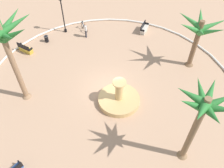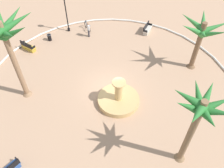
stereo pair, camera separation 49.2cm
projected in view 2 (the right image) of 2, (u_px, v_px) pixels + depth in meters
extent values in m
plane|color=tan|center=(109.00, 88.00, 20.31)|extent=(80.00, 80.00, 0.00)
torus|color=silver|center=(109.00, 87.00, 20.24)|extent=(22.17, 22.17, 0.20)
cylinder|color=tan|center=(118.00, 100.00, 19.11)|extent=(3.41, 3.41, 0.45)
cylinder|color=#236093|center=(118.00, 100.00, 19.14)|extent=(3.00, 3.00, 0.34)
cylinder|color=tan|center=(119.00, 91.00, 18.31)|extent=(0.61, 0.61, 1.75)
cylinder|color=#E0B370|center=(119.00, 83.00, 17.63)|extent=(1.09, 1.09, 0.12)
cylinder|color=brown|center=(190.00, 134.00, 13.68)|extent=(0.38, 0.38, 6.09)
cone|color=brown|center=(180.00, 156.00, 15.72)|extent=(0.73, 0.73, 0.50)
cone|color=#28702D|center=(189.00, 107.00, 11.74)|extent=(1.76, 0.76, 1.30)
cone|color=#28702D|center=(197.00, 114.00, 11.20)|extent=(1.65, 1.59, 0.99)
cone|color=#28702D|center=(208.00, 118.00, 11.19)|extent=(0.80, 1.79, 1.17)
cone|color=#28702D|center=(218.00, 112.00, 11.44)|extent=(1.63, 1.60, 1.20)
cone|color=#28702D|center=(217.00, 104.00, 11.81)|extent=(1.73, 0.57, 1.20)
cone|color=#28702D|center=(208.00, 95.00, 12.14)|extent=(1.56, 1.68, 1.12)
cone|color=#28702D|center=(198.00, 95.00, 12.24)|extent=(0.72, 1.77, 1.22)
cone|color=#28702D|center=(188.00, 98.00, 11.89)|extent=(1.69, 1.54, 0.96)
cylinder|color=brown|center=(197.00, 47.00, 20.49)|extent=(0.44, 0.44, 4.75)
cone|color=brown|center=(191.00, 65.00, 22.03)|extent=(0.83, 0.83, 0.50)
cone|color=#337F38|center=(192.00, 30.00, 19.01)|extent=(2.22, 0.60, 1.53)
cone|color=#337F38|center=(203.00, 35.00, 18.51)|extent=(1.41, 2.23, 1.56)
cone|color=#337F38|center=(214.00, 34.00, 18.72)|extent=(1.72, 2.09, 1.62)
cone|color=#337F38|center=(216.00, 27.00, 19.10)|extent=(2.30, 0.80, 1.32)
cone|color=#337F38|center=(203.00, 19.00, 19.69)|extent=(1.40, 2.31, 1.17)
cone|color=#337F38|center=(192.00, 22.00, 19.47)|extent=(1.84, 2.13, 1.17)
cylinder|color=#8E6B4C|center=(15.00, 63.00, 17.29)|extent=(0.41, 0.41, 6.99)
cone|color=#8E6B4C|center=(27.00, 92.00, 19.65)|extent=(0.77, 0.77, 0.50)
cone|color=#28702D|center=(8.00, 35.00, 14.55)|extent=(1.67, 2.27, 1.44)
cone|color=#28702D|center=(15.00, 32.00, 14.96)|extent=(2.24, 1.55, 1.64)
cone|color=#28702D|center=(17.00, 21.00, 15.41)|extent=(2.37, 1.45, 1.21)
cone|color=#28702D|center=(12.00, 18.00, 15.69)|extent=(1.75, 2.26, 1.25)
cone|color=#28702D|center=(1.00, 21.00, 15.78)|extent=(0.93, 2.34, 1.56)
cube|color=black|center=(17.00, 160.00, 15.17)|extent=(0.35, 0.40, 0.24)
cube|color=beige|center=(148.00, 29.00, 25.78)|extent=(1.35, 1.59, 0.12)
cube|color=black|center=(146.00, 26.00, 25.62)|extent=(1.01, 1.34, 0.50)
cube|color=#B6ADA0|center=(147.00, 31.00, 25.96)|extent=(1.24, 1.46, 0.39)
cube|color=black|center=(150.00, 24.00, 26.14)|extent=(0.41, 0.33, 0.24)
cube|color=black|center=(145.00, 31.00, 25.21)|extent=(0.41, 0.33, 0.24)
cube|color=gold|center=(28.00, 46.00, 23.65)|extent=(1.51, 1.46, 0.12)
cube|color=black|center=(26.00, 45.00, 23.31)|extent=(1.23, 1.15, 0.50)
cube|color=gold|center=(29.00, 48.00, 23.83)|extent=(1.39, 1.34, 0.39)
cube|color=black|center=(23.00, 43.00, 23.82)|extent=(0.37, 0.38, 0.24)
cube|color=black|center=(33.00, 48.00, 23.26)|extent=(0.37, 0.38, 0.24)
cylinder|color=black|center=(67.00, 16.00, 24.93)|extent=(0.12, 0.12, 3.79)
cylinder|color=black|center=(69.00, 30.00, 26.20)|extent=(0.28, 0.28, 0.30)
cylinder|color=black|center=(49.00, 38.00, 24.84)|extent=(0.40, 0.40, 0.70)
torus|color=#4C4C51|center=(49.00, 35.00, 24.58)|extent=(0.46, 0.46, 0.06)
torus|color=black|center=(89.00, 29.00, 25.92)|extent=(0.25, 0.71, 0.72)
torus|color=black|center=(86.00, 25.00, 26.53)|extent=(0.25, 0.71, 0.72)
cylinder|color=#1E66B2|center=(87.00, 25.00, 26.06)|extent=(0.31, 0.93, 0.05)
cylinder|color=#1E66B2|center=(86.00, 22.00, 26.16)|extent=(0.04, 0.04, 0.30)
cube|color=black|center=(86.00, 21.00, 26.04)|extent=(0.15, 0.22, 0.06)
cylinder|color=#1E66B2|center=(89.00, 26.00, 25.68)|extent=(0.43, 0.15, 0.03)
cylinder|color=#33333D|center=(89.00, 32.00, 25.32)|extent=(0.14, 0.14, 0.89)
cylinder|color=#33333D|center=(89.00, 33.00, 25.20)|extent=(0.14, 0.14, 0.89)
cube|color=white|center=(88.00, 27.00, 24.73)|extent=(0.25, 0.37, 0.56)
sphere|color=#9E7051|center=(88.00, 24.00, 24.44)|extent=(0.22, 0.22, 0.22)
cylinder|color=white|center=(88.00, 26.00, 24.88)|extent=(0.09, 0.09, 0.53)
cylinder|color=white|center=(89.00, 28.00, 24.59)|extent=(0.09, 0.09, 0.53)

